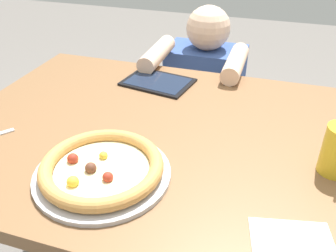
{
  "coord_description": "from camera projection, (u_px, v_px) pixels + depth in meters",
  "views": [
    {
      "loc": [
        0.27,
        -0.83,
        1.32
      ],
      "look_at": [
        0.01,
        -0.02,
        0.78
      ],
      "focal_mm": 38.52,
      "sensor_mm": 36.0,
      "label": 1
    }
  ],
  "objects": [
    {
      "name": "tablet",
      "position": [
        158.0,
        82.0,
        1.31
      ],
      "size": [
        0.27,
        0.21,
        0.01
      ],
      "color": "black",
      "rests_on": "dining_table"
    },
    {
      "name": "pizza_near",
      "position": [
        102.0,
        169.0,
        0.86
      ],
      "size": [
        0.33,
        0.33,
        0.05
      ],
      "color": "#B7B7BC",
      "rests_on": "dining_table"
    },
    {
      "name": "dining_table",
      "position": [
        165.0,
        161.0,
        1.1
      ],
      "size": [
        1.26,
        0.91,
        0.75
      ],
      "color": "brown",
      "rests_on": "ground"
    },
    {
      "name": "diner_seated",
      "position": [
        203.0,
        109.0,
        1.79
      ],
      "size": [
        0.39,
        0.51,
        0.94
      ],
      "color": "#333847",
      "rests_on": "ground"
    },
    {
      "name": "paper_napkin",
      "position": [
        294.0,
        249.0,
        0.69
      ],
      "size": [
        0.19,
        0.17,
        0.0
      ],
      "primitive_type": "cube",
      "rotation": [
        0.0,
        0.0,
        0.21
      ],
      "color": "white",
      "rests_on": "dining_table"
    }
  ]
}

